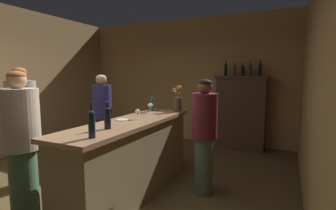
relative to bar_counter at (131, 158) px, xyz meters
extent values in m
plane|color=brown|center=(-0.52, -0.38, -0.51)|extent=(8.94, 8.94, 0.00)
cube|color=tan|center=(-0.52, 3.12, 0.96)|extent=(5.29, 0.12, 2.94)
cube|color=tan|center=(2.13, -0.38, 0.96)|extent=(0.12, 7.00, 2.94)
cube|color=olive|center=(0.00, 0.00, -0.03)|extent=(0.57, 2.25, 0.96)
cube|color=#99704C|center=(0.00, 0.00, 0.48)|extent=(0.65, 2.34, 0.05)
cube|color=#4B3123|center=(0.93, 2.81, 0.28)|extent=(1.01, 0.39, 1.58)
cube|color=#482B24|center=(0.93, 2.81, 1.04)|extent=(1.09, 0.45, 0.06)
cylinder|color=black|center=(0.05, -0.52, 0.60)|extent=(0.07, 0.07, 0.21)
sphere|color=black|center=(0.05, -0.52, 0.71)|extent=(0.07, 0.07, 0.07)
cylinder|color=black|center=(0.05, -0.52, 0.75)|extent=(0.03, 0.03, 0.09)
cylinder|color=red|center=(0.05, -0.52, 0.80)|extent=(0.03, 0.03, 0.02)
cylinder|color=#234A32|center=(-0.18, 0.89, 0.60)|extent=(0.07, 0.07, 0.20)
sphere|color=#234A32|center=(-0.18, 0.89, 0.70)|extent=(0.07, 0.07, 0.07)
cylinder|color=#234A32|center=(-0.18, 0.89, 0.74)|extent=(0.03, 0.03, 0.08)
cylinder|color=black|center=(-0.18, 0.89, 0.79)|extent=(0.03, 0.03, 0.02)
cylinder|color=#172232|center=(0.17, -0.90, 0.62)|extent=(0.07, 0.07, 0.23)
sphere|color=#172232|center=(0.17, -0.90, 0.73)|extent=(0.07, 0.07, 0.07)
cylinder|color=#172232|center=(0.17, -0.90, 0.78)|extent=(0.02, 0.02, 0.09)
cylinder|color=black|center=(0.17, -0.90, 0.83)|extent=(0.02, 0.02, 0.02)
cylinder|color=white|center=(-0.12, 0.72, 0.50)|extent=(0.06, 0.06, 0.00)
cylinder|color=white|center=(-0.12, 0.72, 0.55)|extent=(0.01, 0.01, 0.08)
ellipsoid|color=white|center=(-0.12, 0.72, 0.62)|extent=(0.08, 0.08, 0.06)
ellipsoid|color=maroon|center=(-0.12, 0.72, 0.60)|extent=(0.07, 0.07, 0.02)
cylinder|color=white|center=(0.02, 0.14, 0.50)|extent=(0.06, 0.06, 0.00)
cylinder|color=white|center=(0.02, 0.14, 0.54)|extent=(0.01, 0.01, 0.06)
ellipsoid|color=white|center=(0.02, 0.14, 0.60)|extent=(0.06, 0.06, 0.07)
ellipsoid|color=maroon|center=(0.02, 0.14, 0.58)|extent=(0.05, 0.05, 0.03)
cylinder|color=#4E342A|center=(0.22, 1.03, 0.62)|extent=(0.13, 0.13, 0.23)
cylinder|color=#38602D|center=(0.24, 1.03, 0.72)|extent=(0.01, 0.01, 0.16)
sphere|color=orange|center=(0.24, 1.03, 0.79)|extent=(0.04, 0.04, 0.04)
cylinder|color=#38602D|center=(0.22, 1.08, 0.76)|extent=(0.01, 0.01, 0.24)
sphere|color=orange|center=(0.22, 1.08, 0.88)|extent=(0.09, 0.09, 0.09)
cylinder|color=#38602D|center=(0.16, 1.03, 0.74)|extent=(0.01, 0.01, 0.21)
sphere|color=#C55091|center=(0.16, 1.03, 0.85)|extent=(0.07, 0.07, 0.07)
cylinder|color=#38602D|center=(0.20, 0.98, 0.73)|extent=(0.01, 0.01, 0.19)
sphere|color=gold|center=(0.20, 0.98, 0.83)|extent=(0.04, 0.04, 0.04)
cylinder|color=white|center=(-0.12, -0.02, 0.51)|extent=(0.17, 0.17, 0.01)
cylinder|color=black|center=(0.58, 2.81, 1.19)|extent=(0.06, 0.06, 0.23)
sphere|color=black|center=(0.58, 2.81, 1.30)|extent=(0.06, 0.06, 0.06)
cylinder|color=black|center=(0.58, 2.81, 1.35)|extent=(0.02, 0.02, 0.09)
cylinder|color=gold|center=(0.58, 2.81, 1.41)|extent=(0.03, 0.03, 0.02)
cylinder|color=#48321C|center=(0.77, 2.81, 1.16)|extent=(0.07, 0.07, 0.18)
sphere|color=#48321C|center=(0.77, 2.81, 1.26)|extent=(0.07, 0.07, 0.07)
cylinder|color=#48321C|center=(0.77, 2.81, 1.30)|extent=(0.03, 0.03, 0.10)
cylinder|color=gold|center=(0.77, 2.81, 1.36)|extent=(0.03, 0.03, 0.02)
cylinder|color=black|center=(0.94, 2.81, 1.16)|extent=(0.07, 0.07, 0.18)
sphere|color=black|center=(0.94, 2.81, 1.26)|extent=(0.07, 0.07, 0.07)
cylinder|color=black|center=(0.94, 2.81, 1.29)|extent=(0.03, 0.03, 0.07)
cylinder|color=#AC221A|center=(0.94, 2.81, 1.34)|extent=(0.03, 0.03, 0.02)
cylinder|color=#482E1B|center=(1.09, 2.81, 1.17)|extent=(0.07, 0.07, 0.20)
sphere|color=#482E1B|center=(1.09, 2.81, 1.27)|extent=(0.07, 0.07, 0.07)
cylinder|color=#482E1B|center=(1.09, 2.81, 1.32)|extent=(0.02, 0.02, 0.09)
cylinder|color=black|center=(1.09, 2.81, 1.37)|extent=(0.03, 0.03, 0.02)
cylinder|color=black|center=(1.29, 2.81, 1.18)|extent=(0.06, 0.06, 0.21)
sphere|color=black|center=(1.29, 2.81, 1.29)|extent=(0.06, 0.06, 0.06)
cylinder|color=black|center=(1.29, 2.81, 1.33)|extent=(0.02, 0.02, 0.09)
cylinder|color=#B41525|center=(1.29, 2.81, 1.38)|extent=(0.03, 0.03, 0.02)
cylinder|color=maroon|center=(-1.52, -0.44, -0.07)|extent=(0.28, 0.28, 0.88)
cylinder|color=#999886|center=(-1.52, -0.44, 0.69)|extent=(0.39, 0.39, 0.64)
sphere|color=brown|center=(-1.52, -0.44, 1.10)|extent=(0.19, 0.19, 0.19)
ellipsoid|color=#985425|center=(-1.52, -0.44, 1.14)|extent=(0.18, 0.18, 0.11)
cylinder|color=#45684D|center=(-0.69, -1.02, -0.10)|extent=(0.28, 0.28, 0.82)
cylinder|color=#B8A68E|center=(-0.69, -1.02, 0.63)|extent=(0.39, 0.39, 0.64)
sphere|color=tan|center=(-0.69, -1.02, 1.04)|extent=(0.19, 0.19, 0.19)
ellipsoid|color=#99532D|center=(-0.69, -1.02, 1.08)|extent=(0.18, 0.18, 0.11)
cylinder|color=#292930|center=(-1.15, 0.80, -0.09)|extent=(0.25, 0.25, 0.83)
cylinder|color=navy|center=(-1.15, 0.80, 0.62)|extent=(0.34, 0.34, 0.59)
sphere|color=#926A4C|center=(-1.15, 0.80, 1.00)|extent=(0.19, 0.19, 0.19)
ellipsoid|color=#B9A699|center=(-1.15, 0.80, 1.04)|extent=(0.18, 0.18, 0.11)
cylinder|color=#4D5F50|center=(0.85, 0.46, -0.12)|extent=(0.24, 0.24, 0.77)
cylinder|color=maroon|center=(0.85, 0.46, 0.56)|extent=(0.34, 0.34, 0.59)
sphere|color=brown|center=(0.85, 0.46, 0.94)|extent=(0.19, 0.19, 0.19)
ellipsoid|color=black|center=(0.85, 0.46, 0.98)|extent=(0.18, 0.18, 0.11)
camera|label=1|loc=(1.82, -2.66, 1.09)|focal=26.64mm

